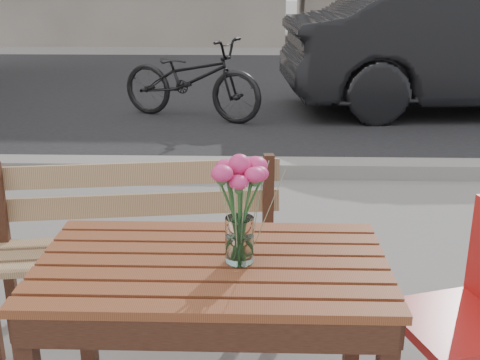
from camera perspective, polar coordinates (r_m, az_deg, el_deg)
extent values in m
cube|color=black|center=(8.89, -0.71, 8.63)|extent=(30.00, 8.00, 0.00)
cube|color=gray|center=(4.99, -2.56, 1.22)|extent=(30.00, 0.25, 0.12)
cube|color=brown|center=(1.95, -2.66, -8.02)|extent=(1.13, 0.66, 0.03)
cube|color=black|center=(2.45, -14.42, -11.91)|extent=(0.06, 0.06, 0.67)
cube|color=black|center=(2.39, 10.72, -12.45)|extent=(0.06, 0.06, 0.67)
cube|color=olive|center=(2.68, -9.70, -6.77)|extent=(1.35, 0.53, 0.03)
cube|color=olive|center=(2.78, -9.74, -0.92)|extent=(1.30, 0.21, 0.36)
cube|color=black|center=(2.67, 3.60, -11.54)|extent=(0.05, 0.05, 0.43)
cube|color=black|center=(2.93, -21.39, -6.02)|extent=(0.05, 0.05, 0.80)
cube|color=black|center=(2.85, 2.66, -5.34)|extent=(0.05, 0.05, 0.80)
cube|color=red|center=(2.29, 19.97, -12.75)|extent=(0.50, 0.50, 0.04)
cylinder|color=red|center=(2.43, 13.91, -16.02)|extent=(0.03, 0.03, 0.39)
cylinder|color=red|center=(2.59, 20.32, -14.36)|extent=(0.03, 0.03, 0.39)
cylinder|color=white|center=(1.91, -0.04, -5.71)|extent=(0.09, 0.09, 0.15)
cylinder|color=#2F6632|center=(1.88, -0.04, -3.61)|extent=(0.05, 0.05, 0.30)
imported|color=black|center=(6.94, -4.68, 9.57)|extent=(1.86, 1.27, 0.92)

